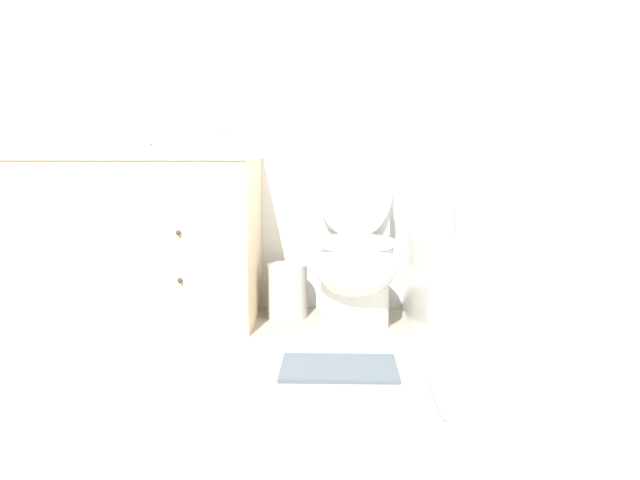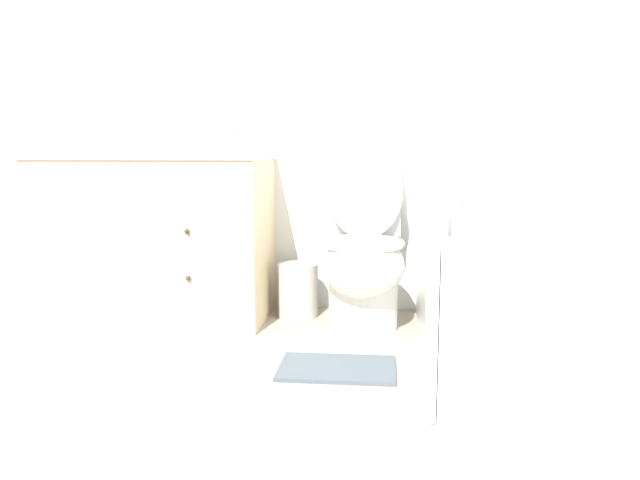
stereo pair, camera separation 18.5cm
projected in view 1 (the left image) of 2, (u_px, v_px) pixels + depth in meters
name	position (u px, v px, depth m)	size (l,w,h in m)	color
ground_plane	(252.00, 450.00, 1.79)	(14.00, 14.00, 0.00)	gray
wall_back	(290.00, 74.00, 3.27)	(8.00, 0.06, 2.50)	silver
wall_right	(617.00, 47.00, 2.40)	(0.05, 2.65, 2.50)	silver
vanity_cabinet	(144.00, 237.00, 3.11)	(1.14, 0.60, 0.84)	beige
sink_faucet	(150.00, 146.00, 3.21)	(0.14, 0.12, 0.12)	silver
toilet	(355.00, 254.00, 3.02)	(0.39, 0.67, 0.88)	white
bathtub	(501.00, 286.00, 2.66)	(0.68, 1.43, 0.56)	white
shower_curtain	(444.00, 97.00, 2.02)	(0.01, 0.38, 2.04)	silver
wastebasket	(287.00, 291.00, 3.21)	(0.21, 0.21, 0.28)	#B7B2A8
tissue_box	(216.00, 143.00, 3.21)	(0.13, 0.12, 0.13)	white
soap_dispenser	(236.00, 141.00, 3.10)	(0.06, 0.06, 0.14)	white
hand_towel_folded	(39.00, 146.00, 2.88)	(0.23, 0.16, 0.06)	beige
bath_towel_folded	(498.00, 222.00, 2.21)	(0.31, 0.25, 0.09)	white
bath_mat	(339.00, 368.00, 2.45)	(0.46, 0.31, 0.02)	#4C5660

